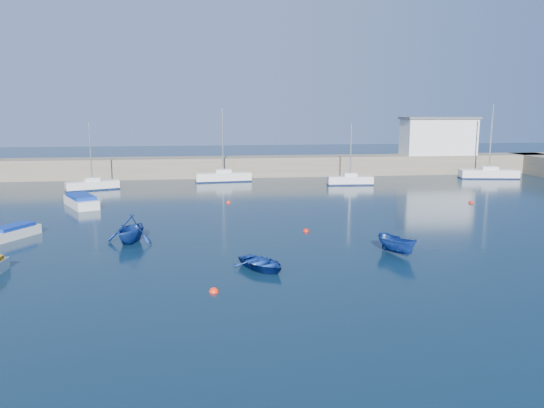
{
  "coord_description": "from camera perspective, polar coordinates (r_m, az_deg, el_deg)",
  "views": [
    {
      "loc": [
        -3.11,
        -25.38,
        8.85
      ],
      "look_at": [
        2.25,
        15.04,
        1.6
      ],
      "focal_mm": 35.0,
      "sensor_mm": 36.0,
      "label": 1
    }
  ],
  "objects": [
    {
      "name": "dinghy_right",
      "position": [
        33.83,
        13.32,
        -4.31
      ],
      "size": [
        2.28,
        3.33,
        1.2
      ],
      "primitive_type": "imported",
      "rotation": [
        0.0,
        0.0,
        0.4
      ],
      "color": "navy",
      "rests_on": "ground"
    },
    {
      "name": "motorboat_1",
      "position": [
        41.34,
        -26.01,
        -2.71
      ],
      "size": [
        2.95,
        3.93,
        0.92
      ],
      "rotation": [
        0.0,
        0.0,
        -0.5
      ],
      "color": "silver",
      "rests_on": "ground"
    },
    {
      "name": "sailboat_7",
      "position": [
        64.25,
        8.39,
        2.57
      ],
      "size": [
        5.49,
        1.83,
        7.24
      ],
      "rotation": [
        0.0,
        0.0,
        1.51
      ],
      "color": "silver",
      "rests_on": "ground"
    },
    {
      "name": "dinghy_center",
      "position": [
        29.93,
        -1.09,
        -6.42
      ],
      "size": [
        3.81,
        4.11,
        0.69
      ],
      "primitive_type": "imported",
      "rotation": [
        0.0,
        0.0,
        0.56
      ],
      "color": "navy",
      "rests_on": "ground"
    },
    {
      "name": "buoy_3",
      "position": [
        51.32,
        -4.71,
        0.12
      ],
      "size": [
        0.42,
        0.42,
        0.42
      ],
      "primitive_type": "sphere",
      "color": "#FF280D",
      "rests_on": "ground"
    },
    {
      "name": "buoy_0",
      "position": [
        26.62,
        -6.28,
        -9.4
      ],
      "size": [
        0.48,
        0.48,
        0.48
      ],
      "primitive_type": "sphere",
      "color": "#FF280D",
      "rests_on": "ground"
    },
    {
      "name": "sailboat_8",
      "position": [
        75.21,
        22.27,
        3.05
      ],
      "size": [
        7.62,
        3.31,
        9.62
      ],
      "rotation": [
        0.0,
        0.0,
        1.4
      ],
      "color": "silver",
      "rests_on": "ground"
    },
    {
      "name": "sailboat_5",
      "position": [
        62.8,
        -18.75,
        1.95
      ],
      "size": [
        5.89,
        3.53,
        7.54
      ],
      "rotation": [
        0.0,
        0.0,
        1.94
      ],
      "color": "silver",
      "rests_on": "ground"
    },
    {
      "name": "motorboat_2",
      "position": [
        52.2,
        -19.85,
        0.3
      ],
      "size": [
        4.12,
        5.74,
        1.12
      ],
      "rotation": [
        0.0,
        0.0,
        0.46
      ],
      "color": "silver",
      "rests_on": "ground"
    },
    {
      "name": "dinghy_left",
      "position": [
        37.0,
        -14.98,
        -2.59
      ],
      "size": [
        4.06,
        4.38,
        1.9
      ],
      "primitive_type": "imported",
      "rotation": [
        0.0,
        0.0,
        -0.31
      ],
      "color": "navy",
      "rests_on": "ground"
    },
    {
      "name": "back_wall",
      "position": [
        71.84,
        -5.04,
        4.01
      ],
      "size": [
        96.0,
        4.5,
        2.6
      ],
      "primitive_type": "cube",
      "color": "#6E6554",
      "rests_on": "ground"
    },
    {
      "name": "sailboat_6",
      "position": [
        66.77,
        -5.27,
        2.96
      ],
      "size": [
        7.05,
        2.65,
        9.02
      ],
      "rotation": [
        0.0,
        0.0,
        1.68
      ],
      "color": "silver",
      "rests_on": "ground"
    },
    {
      "name": "ground",
      "position": [
        27.06,
        -0.54,
        -9.01
      ],
      "size": [
        220.0,
        220.0,
        0.0
      ],
      "primitive_type": "plane",
      "color": "#0B1F30",
      "rests_on": "ground"
    },
    {
      "name": "buoy_1",
      "position": [
        39.23,
        3.67,
        -2.98
      ],
      "size": [
        0.48,
        0.48,
        0.48
      ],
      "primitive_type": "sphere",
      "color": "#B31B0D",
      "rests_on": "ground"
    },
    {
      "name": "buoy_4",
      "position": [
        54.53,
        20.61,
        0.09
      ],
      "size": [
        0.49,
        0.49,
        0.49
      ],
      "primitive_type": "sphere",
      "color": "#B31B0D",
      "rests_on": "ground"
    },
    {
      "name": "harbor_office",
      "position": [
        78.77,
        17.44,
        6.9
      ],
      "size": [
        10.0,
        4.0,
        5.0
      ],
      "primitive_type": "cube",
      "color": "silver",
      "rests_on": "back_wall"
    }
  ]
}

